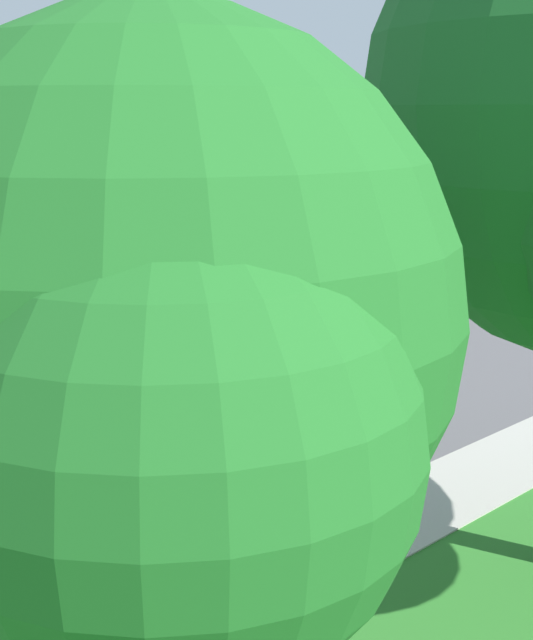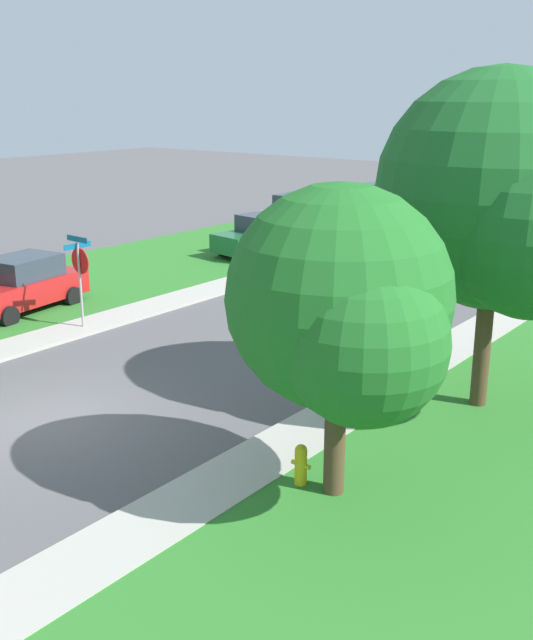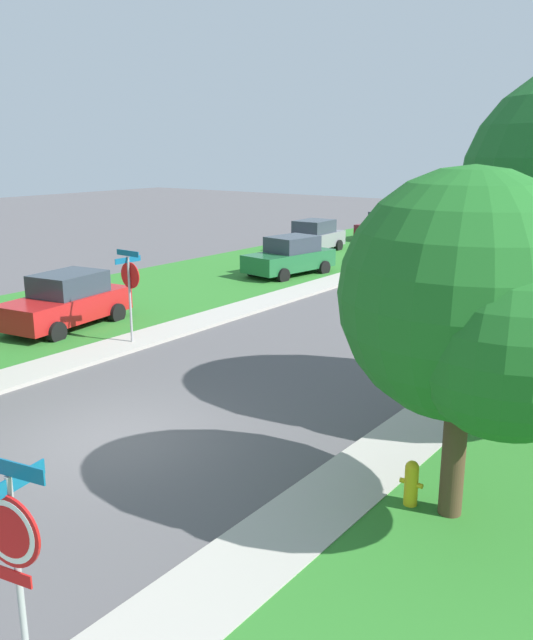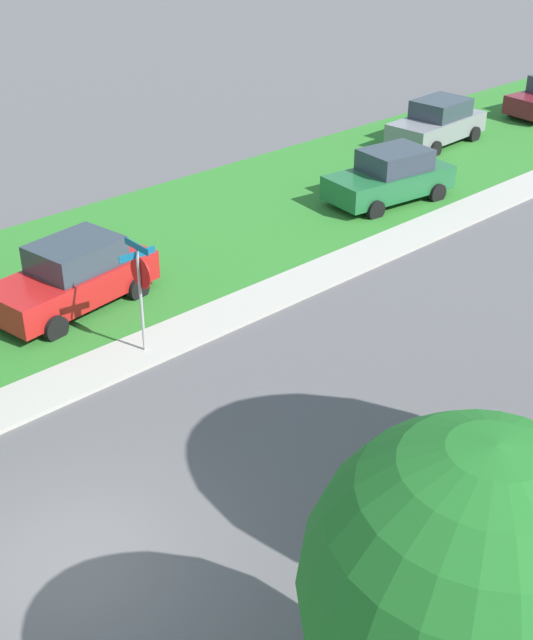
# 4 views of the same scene
# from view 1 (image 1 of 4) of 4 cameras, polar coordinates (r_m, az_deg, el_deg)

# --- Properties ---
(sidewalk_west) EXTENTS (1.40, 56.00, 0.10)m
(sidewalk_west) POSITION_cam_1_polar(r_m,az_deg,el_deg) (21.39, -2.08, 0.28)
(sidewalk_west) COLOR #ADA89E
(sidewalk_west) RESTS_ON ground
(lawn_west) EXTENTS (8.00, 56.00, 0.08)m
(lawn_west) POSITION_cam_1_polar(r_m,az_deg,el_deg) (24.99, -9.40, 1.94)
(lawn_west) COLOR #2D7528
(lawn_west) RESTS_ON ground
(car_maroon_far_down_street) EXTENTS (2.39, 4.47, 1.76)m
(car_maroon_far_down_street) POSITION_cam_1_polar(r_m,az_deg,el_deg) (37.26, 13.44, 6.64)
(car_maroon_far_down_street) COLOR maroon
(car_maroon_far_down_street) RESTS_ON ground
(car_grey_behind_trees) EXTENTS (2.18, 4.37, 1.76)m
(car_grey_behind_trees) POSITION_cam_1_polar(r_m,az_deg,el_deg) (32.23, 5.43, 6.00)
(car_grey_behind_trees) COLOR gray
(car_grey_behind_trees) RESTS_ON ground
(car_green_near_corner) EXTENTS (2.49, 4.51, 1.76)m
(car_green_near_corner) POSITION_cam_1_polar(r_m,az_deg,el_deg) (25.80, 1.33, 4.33)
(car_green_near_corner) COLOR #1E6033
(car_green_near_corner) RESTS_ON ground
(tree_across_right) EXTENTS (3.94, 3.66, 5.38)m
(tree_across_right) POSITION_cam_1_polar(r_m,az_deg,el_deg) (5.31, -6.50, -1.50)
(tree_across_right) COLOR #4C3823
(tree_across_right) RESTS_ON ground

